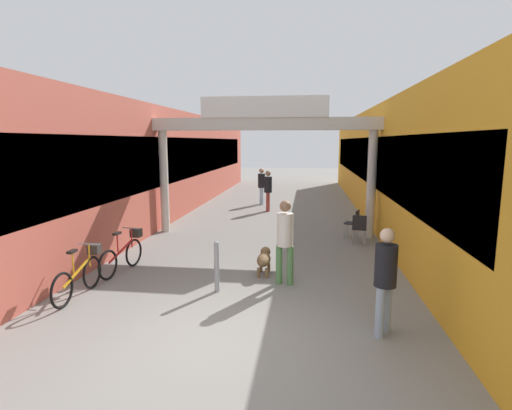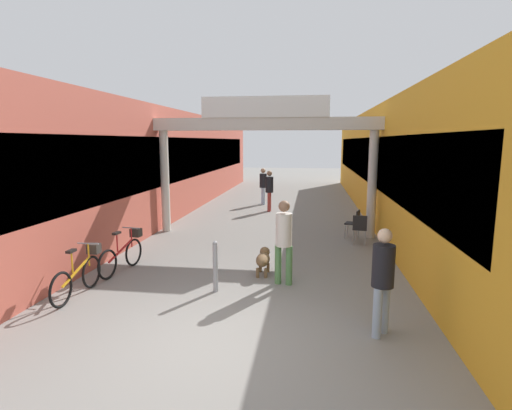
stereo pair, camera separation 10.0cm
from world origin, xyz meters
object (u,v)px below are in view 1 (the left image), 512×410
(pedestrian_companion, at_px, (385,275))
(cafe_chair_black_farther, at_px, (354,221))
(pedestrian_with_dog, at_px, (285,236))
(pedestrian_elderly_walking, at_px, (261,184))
(bicycle_red_second, at_px, (124,253))
(bicycle_orange_nearest, at_px, (81,274))
(bollard_post_metal, at_px, (217,266))
(cafe_chair_black_nearer, at_px, (359,227))
(dog_on_leash, at_px, (264,259))
(pedestrian_carrying_crate, at_px, (268,188))

(pedestrian_companion, bearing_deg, cafe_chair_black_farther, 87.73)
(pedestrian_with_dog, relative_size, pedestrian_elderly_walking, 1.04)
(bicycle_red_second, bearing_deg, bicycle_orange_nearest, -96.34)
(cafe_chair_black_farther, bearing_deg, pedestrian_companion, -92.27)
(bollard_post_metal, height_order, cafe_chair_black_nearer, bollard_post_metal)
(pedestrian_with_dog, relative_size, dog_on_leash, 2.32)
(dog_on_leash, bearing_deg, cafe_chair_black_nearer, 50.09)
(pedestrian_companion, xyz_separation_m, bicycle_orange_nearest, (-5.60, 0.91, -0.54))
(bicycle_red_second, height_order, cafe_chair_black_nearer, bicycle_red_second)
(bicycle_orange_nearest, relative_size, bicycle_red_second, 1.01)
(pedestrian_with_dog, height_order, pedestrian_elderly_walking, pedestrian_with_dog)
(pedestrian_elderly_walking, bearing_deg, dog_on_leash, -83.11)
(pedestrian_companion, relative_size, bicycle_red_second, 1.02)
(bollard_post_metal, bearing_deg, pedestrian_with_dog, 24.47)
(bicycle_red_second, bearing_deg, pedestrian_elderly_walking, 78.87)
(pedestrian_with_dog, xyz_separation_m, pedestrian_elderly_walking, (-1.73, 10.75, -0.04))
(dog_on_leash, height_order, cafe_chair_black_nearer, cafe_chair_black_nearer)
(bollard_post_metal, distance_m, cafe_chair_black_nearer, 5.32)
(pedestrian_elderly_walking, relative_size, cafe_chair_black_farther, 1.95)
(pedestrian_with_dog, xyz_separation_m, pedestrian_companion, (1.66, -2.05, -0.06))
(bicycle_orange_nearest, bearing_deg, pedestrian_with_dog, 16.13)
(bicycle_orange_nearest, xyz_separation_m, cafe_chair_black_nearer, (5.92, 4.70, 0.10))
(pedestrian_companion, height_order, dog_on_leash, pedestrian_companion)
(pedestrian_companion, bearing_deg, pedestrian_with_dog, 129.11)
(pedestrian_elderly_walking, relative_size, cafe_chair_black_nearer, 1.95)
(dog_on_leash, height_order, bicycle_orange_nearest, bicycle_orange_nearest)
(pedestrian_companion, height_order, cafe_chair_black_farther, pedestrian_companion)
(dog_on_leash, distance_m, bollard_post_metal, 1.47)
(pedestrian_with_dog, xyz_separation_m, bicycle_orange_nearest, (-3.94, -1.14, -0.60))
(pedestrian_companion, xyz_separation_m, bicycle_red_second, (-5.43, 2.43, -0.54))
(bicycle_orange_nearest, relative_size, bollard_post_metal, 1.61)
(pedestrian_companion, height_order, pedestrian_carrying_crate, pedestrian_carrying_crate)
(pedestrian_elderly_walking, distance_m, bollard_post_metal, 11.37)
(dog_on_leash, bearing_deg, pedestrian_with_dog, -49.72)
(dog_on_leash, height_order, cafe_chair_black_farther, cafe_chair_black_farther)
(pedestrian_companion, distance_m, dog_on_leash, 3.47)
(pedestrian_elderly_walking, relative_size, dog_on_leash, 2.24)
(bollard_post_metal, bearing_deg, cafe_chair_black_farther, 56.79)
(pedestrian_elderly_walking, bearing_deg, pedestrian_with_dog, -80.86)
(dog_on_leash, bearing_deg, pedestrian_carrying_crate, 95.04)
(pedestrian_with_dog, relative_size, bicycle_orange_nearest, 1.07)
(pedestrian_with_dog, height_order, cafe_chair_black_farther, pedestrian_with_dog)
(dog_on_leash, relative_size, bicycle_orange_nearest, 0.46)
(pedestrian_elderly_walking, xyz_separation_m, cafe_chair_black_nearer, (3.71, -7.19, -0.46))
(pedestrian_with_dog, xyz_separation_m, pedestrian_carrying_crate, (-1.23, 8.88, -0.02))
(bicycle_orange_nearest, bearing_deg, pedestrian_elderly_walking, 79.47)
(cafe_chair_black_nearer, bearing_deg, pedestrian_elderly_walking, 117.31)
(bicycle_orange_nearest, bearing_deg, cafe_chair_black_nearer, 38.44)
(dog_on_leash, relative_size, cafe_chair_black_nearer, 0.87)
(pedestrian_elderly_walking, bearing_deg, cafe_chair_black_farther, -60.26)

